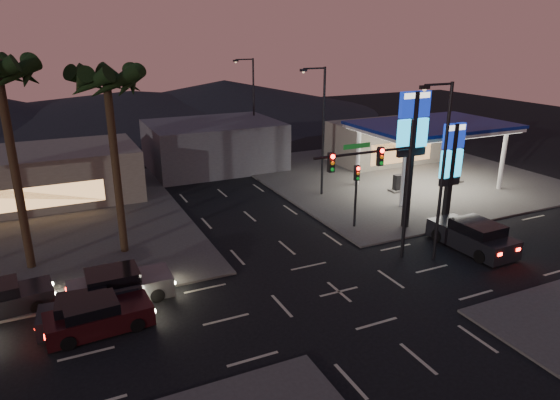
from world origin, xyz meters
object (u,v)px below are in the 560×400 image
pylon_sign_short (451,160)px  car_lane_b_front (119,286)px  car_lane_a_front (89,312)px  car_lane_a_mid (98,317)px  gas_station (432,128)px  pylon_sign_tall (413,133)px  traffic_signal_mast (383,174)px  suv_station (473,236)px

pylon_sign_short → car_lane_b_front: size_ratio=1.40×
car_lane_a_front → car_lane_a_mid: size_ratio=0.98×
gas_station → pylon_sign_tall: 10.01m
traffic_signal_mast → car_lane_a_mid: traffic_signal_mast is taller
car_lane_a_front → suv_station: 21.66m
pylon_sign_tall → suv_station: bearing=-71.2°
pylon_sign_tall → car_lane_a_front: (-20.13, -3.36, -5.72)m
car_lane_b_front → suv_station: (20.08, -2.78, 0.08)m
gas_station → car_lane_b_front: bearing=-162.7°
pylon_sign_short → suv_station: size_ratio=1.29×
car_lane_a_front → car_lane_a_mid: bearing=-62.1°
pylon_sign_short → car_lane_b_front: 21.45m
car_lane_a_mid → car_lane_b_front: (1.25, 2.31, 0.06)m
traffic_signal_mast → car_lane_a_mid: bearing=-178.4°
pylon_sign_short → traffic_signal_mast: size_ratio=0.88×
traffic_signal_mast → suv_station: (6.25, -0.89, -4.39)m
pylon_sign_tall → car_lane_a_mid: 21.00m
traffic_signal_mast → car_lane_a_mid: 15.76m
car_lane_a_mid → car_lane_b_front: size_ratio=0.93×
gas_station → car_lane_b_front: gas_station is taller
car_lane_a_front → car_lane_a_mid: (0.30, -0.57, 0.02)m
pylon_sign_short → car_lane_b_front: (-21.08, -0.63, -3.91)m
pylon_sign_tall → car_lane_a_mid: (-19.83, -3.94, -5.71)m
traffic_signal_mast → car_lane_b_front: traffic_signal_mast is taller
traffic_signal_mast → car_lane_a_front: size_ratio=1.75×
gas_station → pylon_sign_tall: bearing=-139.1°
pylon_sign_tall → car_lane_b_front: size_ratio=1.81×
car_lane_b_front → pylon_sign_tall: bearing=5.0°
traffic_signal_mast → pylon_sign_short: bearing=19.1°
gas_station → car_lane_a_front: gas_station is taller
car_lane_b_front → pylon_sign_short: bearing=1.7°
pylon_sign_short → car_lane_a_front: 23.10m
pylon_sign_tall → car_lane_b_front: 19.48m
pylon_sign_tall → car_lane_a_front: size_ratio=1.97×
traffic_signal_mast → car_lane_b_front: (-13.84, 1.88, -4.48)m
pylon_sign_short → traffic_signal_mast: bearing=-160.9°
pylon_sign_tall → car_lane_a_front: bearing=-170.5°
car_lane_a_front → car_lane_b_front: bearing=48.2°
car_lane_a_mid → car_lane_b_front: 2.63m
pylon_sign_tall → suv_station: pylon_sign_tall is taller
pylon_sign_tall → gas_station: bearing=40.9°
pylon_sign_short → car_lane_a_mid: (-22.33, -2.94, -3.97)m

